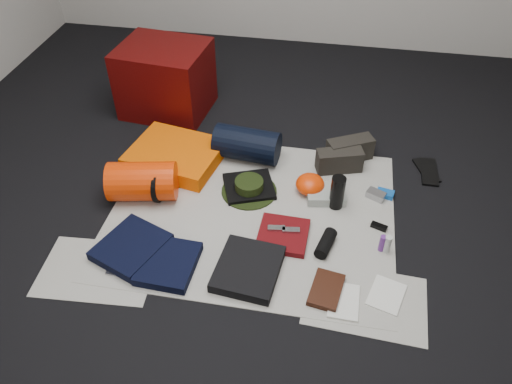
% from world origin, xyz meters
% --- Properties ---
extents(floor, '(4.50, 4.50, 0.02)m').
position_xyz_m(floor, '(0.00, 0.00, -0.01)').
color(floor, black).
rests_on(floor, ground).
extents(newspaper_mat, '(1.60, 1.30, 0.01)m').
position_xyz_m(newspaper_mat, '(0.00, 0.00, 0.00)').
color(newspaper_mat, beige).
rests_on(newspaper_mat, floor).
extents(newspaper_sheet_front_left, '(0.61, 0.44, 0.00)m').
position_xyz_m(newspaper_sheet_front_left, '(-0.70, -0.55, 0.00)').
color(newspaper_sheet_front_left, beige).
rests_on(newspaper_sheet_front_left, floor).
extents(newspaper_sheet_front_right, '(0.60, 0.43, 0.00)m').
position_xyz_m(newspaper_sheet_front_right, '(0.65, -0.50, 0.00)').
color(newspaper_sheet_front_right, beige).
rests_on(newspaper_sheet_front_right, floor).
extents(red_cabinet, '(0.63, 0.55, 0.49)m').
position_xyz_m(red_cabinet, '(-0.80, 0.97, 0.24)').
color(red_cabinet, '#450605').
rests_on(red_cabinet, floor).
extents(sleeping_pad, '(0.62, 0.54, 0.10)m').
position_xyz_m(sleeping_pad, '(-0.57, 0.37, 0.06)').
color(sleeping_pad, '#EC5C02').
rests_on(sleeping_pad, newspaper_mat).
extents(stuff_sack, '(0.43, 0.30, 0.23)m').
position_xyz_m(stuff_sack, '(-0.65, 0.02, 0.12)').
color(stuff_sack, red).
rests_on(stuff_sack, newspaper_mat).
extents(sack_strap_left, '(0.02, 0.22, 0.22)m').
position_xyz_m(sack_strap_left, '(-0.75, 0.02, 0.11)').
color(sack_strap_left, black).
rests_on(sack_strap_left, newspaper_mat).
extents(sack_strap_right, '(0.02, 0.22, 0.22)m').
position_xyz_m(sack_strap_right, '(-0.55, 0.02, 0.11)').
color(sack_strap_right, black).
rests_on(sack_strap_right, newspaper_mat).
extents(navy_duffel, '(0.43, 0.26, 0.21)m').
position_xyz_m(navy_duffel, '(-0.12, 0.49, 0.11)').
color(navy_duffel, black).
rests_on(navy_duffel, newspaper_mat).
extents(boonie_brim, '(0.35, 0.35, 0.01)m').
position_xyz_m(boonie_brim, '(-0.05, 0.17, 0.01)').
color(boonie_brim, black).
rests_on(boonie_brim, newspaper_mat).
extents(boonie_crown, '(0.17, 0.17, 0.07)m').
position_xyz_m(boonie_crown, '(-0.05, 0.17, 0.05)').
color(boonie_crown, black).
rests_on(boonie_crown, boonie_brim).
extents(hiking_boot_left, '(0.30, 0.18, 0.14)m').
position_xyz_m(hiking_boot_left, '(0.46, 0.48, 0.08)').
color(hiking_boot_left, black).
rests_on(hiking_boot_left, newspaper_mat).
extents(hiking_boot_right, '(0.31, 0.23, 0.15)m').
position_xyz_m(hiking_boot_right, '(0.52, 0.60, 0.08)').
color(hiking_boot_right, black).
rests_on(hiking_boot_right, newspaper_mat).
extents(flip_flop_left, '(0.17, 0.26, 0.01)m').
position_xyz_m(flip_flop_left, '(1.01, 0.56, 0.01)').
color(flip_flop_left, black).
rests_on(flip_flop_left, floor).
extents(flip_flop_right, '(0.10, 0.27, 0.01)m').
position_xyz_m(flip_flop_right, '(1.03, 0.55, 0.01)').
color(flip_flop_right, black).
rests_on(flip_flop_right, floor).
extents(trousers_navy_a, '(0.41, 0.43, 0.05)m').
position_xyz_m(trousers_navy_a, '(-0.57, -0.40, 0.03)').
color(trousers_navy_a, black).
rests_on(trousers_navy_a, newspaper_mat).
extents(trousers_navy_b, '(0.29, 0.33, 0.05)m').
position_xyz_m(trousers_navy_b, '(-0.35, -0.47, 0.03)').
color(trousers_navy_b, black).
rests_on(trousers_navy_b, newspaper_mat).
extents(trousers_charcoal, '(0.34, 0.38, 0.06)m').
position_xyz_m(trousers_charcoal, '(0.06, -0.43, 0.03)').
color(trousers_charcoal, black).
rests_on(trousers_charcoal, newspaper_mat).
extents(black_tshirt, '(0.36, 0.35, 0.03)m').
position_xyz_m(black_tshirt, '(-0.06, 0.20, 0.02)').
color(black_tshirt, black).
rests_on(black_tshirt, newspaper_mat).
extents(red_shirt, '(0.27, 0.27, 0.04)m').
position_xyz_m(red_shirt, '(0.20, -0.16, 0.02)').
color(red_shirt, '#54090C').
rests_on(red_shirt, newspaper_mat).
extents(orange_stuff_sack, '(0.20, 0.20, 0.11)m').
position_xyz_m(orange_stuff_sack, '(0.31, 0.24, 0.06)').
color(orange_stuff_sack, red).
rests_on(orange_stuff_sack, newspaper_mat).
extents(first_aid_pouch, '(0.24, 0.20, 0.06)m').
position_xyz_m(first_aid_pouch, '(0.41, 0.20, 0.03)').
color(first_aid_pouch, gray).
rests_on(first_aid_pouch, newspaper_mat).
extents(water_bottle, '(0.11, 0.11, 0.21)m').
position_xyz_m(water_bottle, '(0.47, 0.14, 0.11)').
color(water_bottle, black).
rests_on(water_bottle, newspaper_mat).
extents(speaker, '(0.11, 0.19, 0.07)m').
position_xyz_m(speaker, '(0.43, -0.20, 0.04)').
color(speaker, black).
rests_on(speaker, newspaper_mat).
extents(compact_camera, '(0.12, 0.10, 0.04)m').
position_xyz_m(compact_camera, '(0.70, 0.25, 0.03)').
color(compact_camera, '#9FA0A4').
rests_on(compact_camera, newspaper_mat).
extents(cyan_case, '(0.11, 0.08, 0.03)m').
position_xyz_m(cyan_case, '(0.75, 0.28, 0.02)').
color(cyan_case, '#0F4A99').
rests_on(cyan_case, newspaper_mat).
extents(toiletry_purple, '(0.04, 0.04, 0.10)m').
position_xyz_m(toiletry_purple, '(0.72, -0.16, 0.06)').
color(toiletry_purple, '#5B267C').
rests_on(toiletry_purple, newspaper_mat).
extents(toiletry_clear, '(0.05, 0.05, 0.11)m').
position_xyz_m(toiletry_clear, '(0.75, -0.16, 0.06)').
color(toiletry_clear, '#B3B8B3').
rests_on(toiletry_clear, newspaper_mat).
extents(paperback_book, '(0.18, 0.24, 0.03)m').
position_xyz_m(paperback_book, '(0.46, -0.48, 0.02)').
color(paperback_book, black).
rests_on(paperback_book, newspaper_mat).
extents(map_booklet, '(0.15, 0.21, 0.01)m').
position_xyz_m(map_booklet, '(0.55, -0.53, 0.01)').
color(map_booklet, silver).
rests_on(map_booklet, newspaper_mat).
extents(map_printout, '(0.21, 0.23, 0.01)m').
position_xyz_m(map_printout, '(0.75, -0.45, 0.01)').
color(map_printout, silver).
rests_on(map_printout, newspaper_mat).
extents(sunglasses, '(0.10, 0.06, 0.02)m').
position_xyz_m(sunglasses, '(0.71, 0.00, 0.02)').
color(sunglasses, black).
rests_on(sunglasses, newspaper_mat).
extents(key_cluster, '(0.06, 0.06, 0.01)m').
position_xyz_m(key_cluster, '(-0.62, -0.55, 0.01)').
color(key_cluster, '#9FA0A4').
rests_on(key_cluster, newspaper_mat).
extents(tape_roll, '(0.05, 0.05, 0.04)m').
position_xyz_m(tape_roll, '(-0.04, 0.23, 0.05)').
color(tape_roll, beige).
rests_on(tape_roll, black_tshirt).
extents(energy_bar_a, '(0.10, 0.05, 0.01)m').
position_xyz_m(energy_bar_a, '(0.16, -0.14, 0.05)').
color(energy_bar_a, '#9FA0A4').
rests_on(energy_bar_a, red_shirt).
extents(energy_bar_b, '(0.10, 0.05, 0.01)m').
position_xyz_m(energy_bar_b, '(0.24, -0.14, 0.05)').
color(energy_bar_b, '#9FA0A4').
rests_on(energy_bar_b, red_shirt).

